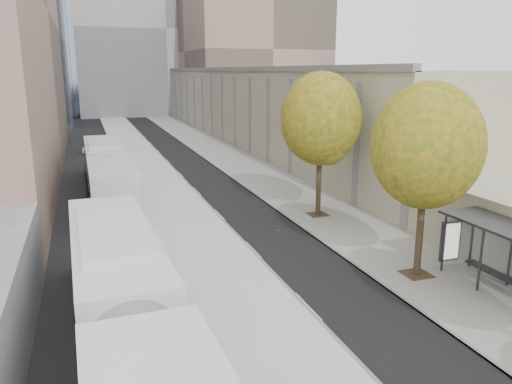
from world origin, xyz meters
name	(u,v)px	position (x,y,z in m)	size (l,w,h in m)	color
bus_platform	(153,178)	(-3.88, 35.00, 0.07)	(4.25, 150.00, 0.15)	#AEAEAE
sidewalk	(253,172)	(4.12, 35.00, 0.04)	(4.75, 150.00, 0.08)	gray
building_tan	(264,100)	(15.50, 64.00, 4.00)	(18.00, 92.00, 8.00)	#A9A088
building_far_block	(159,32)	(6.00, 96.00, 15.00)	(30.00, 18.00, 30.00)	#A6A098
bus_shelter	(503,234)	(5.69, 10.96, 2.19)	(1.90, 4.40, 2.53)	#383A3F
tree_c	(427,146)	(3.60, 13.00, 5.25)	(4.20, 4.20, 7.28)	black
tree_d	(321,119)	(3.60, 22.00, 5.47)	(4.40, 4.40, 7.60)	black
bus_near	(130,328)	(-7.82, 9.49, 1.61)	(3.15, 17.74, 2.94)	silver
bus_far	(107,171)	(-7.33, 31.30, 1.57)	(2.72, 17.31, 2.88)	silver
distant_car	(93,146)	(-7.86, 49.98, 0.64)	(1.51, 3.74, 1.28)	white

